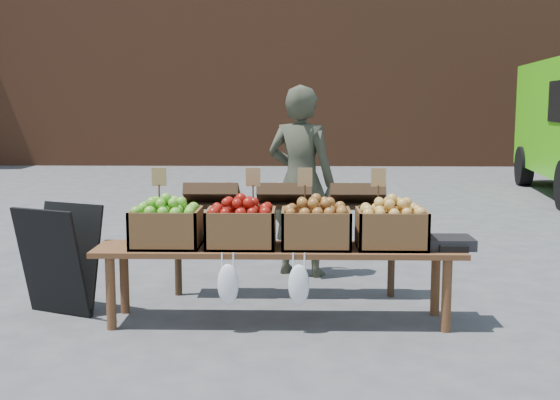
# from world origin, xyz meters

# --- Properties ---
(ground) EXTENTS (80.00, 80.00, 0.00)m
(ground) POSITION_xyz_m (0.00, 0.00, 0.00)
(ground) COLOR #4A4A4C
(vendor) EXTENTS (0.76, 0.64, 1.79)m
(vendor) POSITION_xyz_m (-0.71, 1.55, 0.89)
(vendor) COLOR #373A2B
(vendor) RESTS_ON ground
(chalkboard_sign) EXTENTS (0.64, 0.50, 0.86)m
(chalkboard_sign) POSITION_xyz_m (-2.58, 0.25, 0.43)
(chalkboard_sign) COLOR black
(chalkboard_sign) RESTS_ON ground
(back_table) EXTENTS (2.10, 0.44, 1.04)m
(back_table) POSITION_xyz_m (-0.86, 0.79, 0.52)
(back_table) COLOR #352315
(back_table) RESTS_ON ground
(display_bench) EXTENTS (2.70, 0.56, 0.57)m
(display_bench) POSITION_xyz_m (-0.89, 0.07, 0.28)
(display_bench) COLOR brown
(display_bench) RESTS_ON ground
(crate_golden_apples) EXTENTS (0.50, 0.40, 0.28)m
(crate_golden_apples) POSITION_xyz_m (-1.71, 0.07, 0.71)
(crate_golden_apples) COLOR #368C1A
(crate_golden_apples) RESTS_ON display_bench
(crate_russet_pears) EXTENTS (0.50, 0.40, 0.28)m
(crate_russet_pears) POSITION_xyz_m (-1.16, 0.07, 0.71)
(crate_russet_pears) COLOR #660B0A
(crate_russet_pears) RESTS_ON display_bench
(crate_red_apples) EXTENTS (0.50, 0.40, 0.28)m
(crate_red_apples) POSITION_xyz_m (-0.61, 0.07, 0.71)
(crate_red_apples) COLOR olive
(crate_red_apples) RESTS_ON display_bench
(crate_green_apples) EXTENTS (0.50, 0.40, 0.28)m
(crate_green_apples) POSITION_xyz_m (-0.06, 0.07, 0.71)
(crate_green_apples) COLOR gold
(crate_green_apples) RESTS_ON display_bench
(weighing_scale) EXTENTS (0.34, 0.30, 0.08)m
(weighing_scale) POSITION_xyz_m (0.36, 0.07, 0.61)
(weighing_scale) COLOR black
(weighing_scale) RESTS_ON display_bench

